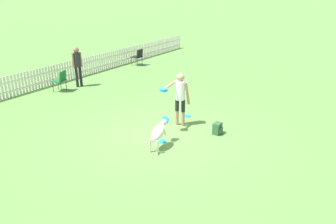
# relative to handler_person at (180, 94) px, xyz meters

# --- Properties ---
(ground_plane) EXTENTS (240.00, 240.00, 0.00)m
(ground_plane) POSITION_rel_handler_person_xyz_m (-0.81, 0.14, -1.05)
(ground_plane) COLOR #5B8C42
(handler_person) EXTENTS (1.05, 0.48, 1.67)m
(handler_person) POSITION_rel_handler_person_xyz_m (0.00, 0.00, 0.00)
(handler_person) COLOR tan
(handler_person) RESTS_ON ground_plane
(leaping_dog) EXTENTS (1.14, 0.43, 0.75)m
(leaping_dog) POSITION_rel_handler_person_xyz_m (-1.54, -0.32, -0.57)
(leaping_dog) COLOR beige
(leaping_dog) RESTS_ON ground_plane
(frisbee_near_handler) EXTENTS (0.23, 0.23, 0.02)m
(frisbee_near_handler) POSITION_rel_handler_person_xyz_m (-1.19, -0.21, -1.04)
(frisbee_near_handler) COLOR #1E8CD8
(frisbee_near_handler) RESTS_ON ground_plane
(frisbee_near_dog) EXTENTS (0.23, 0.23, 0.02)m
(frisbee_near_dog) POSITION_rel_handler_person_xyz_m (0.81, 0.18, -1.04)
(frisbee_near_dog) COLOR #1E8CD8
(frisbee_near_dog) RESTS_ON ground_plane
(backpack_on_grass) EXTENTS (0.27, 0.24, 0.35)m
(backpack_on_grass) POSITION_rel_handler_person_xyz_m (0.13, -1.25, -0.88)
(backpack_on_grass) COLOR #2D5633
(backpack_on_grass) RESTS_ON ground_plane
(picket_fence) EXTENTS (23.56, 0.04, 0.86)m
(picket_fence) POSITION_rel_handler_person_xyz_m (-0.81, 6.88, -0.62)
(picket_fence) COLOR silver
(picket_fence) RESTS_ON ground_plane
(folding_chair_blue_left) EXTENTS (0.57, 0.58, 0.86)m
(folding_chair_blue_left) POSITION_rel_handler_person_xyz_m (0.23, 5.82, -0.53)
(folding_chair_blue_left) COLOR #333338
(folding_chair_blue_left) RESTS_ON ground_plane
(folding_chair_center) EXTENTS (0.51, 0.53, 0.87)m
(folding_chair_center) POSITION_rel_handler_person_xyz_m (5.48, 6.06, -0.53)
(folding_chair_center) COLOR #333338
(folding_chair_center) RESTS_ON ground_plane
(spectator_standing) EXTENTS (0.40, 0.27, 1.69)m
(spectator_standing) POSITION_rel_handler_person_xyz_m (1.09, 5.74, -0.02)
(spectator_standing) COLOR black
(spectator_standing) RESTS_ON ground_plane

